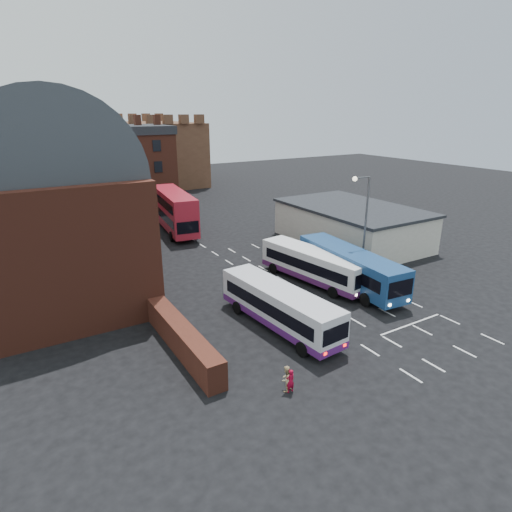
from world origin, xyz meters
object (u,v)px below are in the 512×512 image
bus_blue (350,266)px  street_lamp (363,218)px  bus_white_inbound (313,264)px  pedestrian_beige (286,379)px  bus_white_outbound (279,305)px  bus_red_double (174,211)px  pedestrian_red (290,381)px

bus_blue → street_lamp: (2.28, 1.15, 3.66)m
bus_white_inbound → pedestrian_beige: size_ratio=7.32×
bus_white_outbound → bus_red_double: 27.40m
bus_red_double → pedestrian_red: (-6.39, -33.61, -1.95)m
pedestrian_red → pedestrian_beige: pedestrian_beige is taller
pedestrian_red → bus_white_outbound: bearing=-122.6°
pedestrian_beige → bus_white_outbound: bearing=-142.5°
bus_red_double → bus_blue: bearing=112.3°
bus_white_outbound → pedestrian_red: (-3.57, -6.37, -1.03)m
bus_blue → bus_red_double: size_ratio=0.94×
bus_white_inbound → pedestrian_red: size_ratio=7.88×
bus_white_inbound → bus_red_double: bus_red_double is taller
bus_red_double → pedestrian_red: bearing=86.7°
bus_white_outbound → pedestrian_beige: bus_white_outbound is taller
bus_blue → bus_red_double: bus_red_double is taller
bus_white_inbound → pedestrian_red: 15.90m
pedestrian_red → street_lamp: bearing=-148.6°
bus_red_double → street_lamp: bearing=118.1°
pedestrian_red → bus_white_inbound: bearing=-135.8°
pedestrian_beige → street_lamp: bearing=-167.5°
bus_white_inbound → bus_red_double: (-4.33, 21.92, 0.92)m
bus_blue → pedestrian_beige: size_ratio=7.96×
bus_blue → street_lamp: size_ratio=1.29×
bus_blue → bus_red_double: 25.13m
bus_white_outbound → pedestrian_beige: size_ratio=7.26×
pedestrian_beige → bus_white_inbound: bearing=-154.9°
street_lamp → pedestrian_red: bearing=-145.2°
pedestrian_red → pedestrian_beige: size_ratio=0.93×
bus_white_outbound → street_lamp: (11.51, 4.10, 3.83)m
bus_blue → pedestrian_beige: bus_blue is taller
bus_white_outbound → bus_blue: bearing=12.9°
bus_white_outbound → pedestrian_beige: (-3.70, -6.16, -0.97)m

